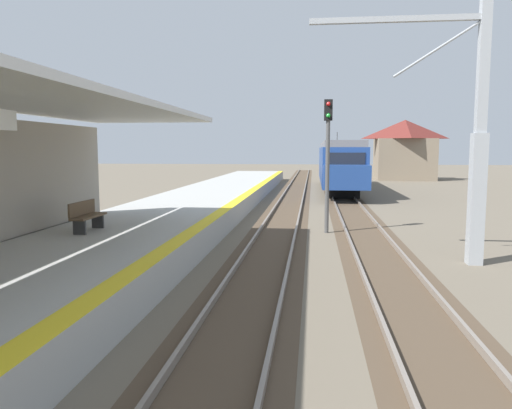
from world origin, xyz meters
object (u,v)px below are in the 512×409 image
object	(u,v)px
catenary_pylon_far_side	(468,138)
platform_bench	(86,215)
rail_signal_post	(328,152)
distant_trackside_house	(404,149)
approaching_train	(339,163)

from	to	relation	value
catenary_pylon_far_side	platform_bench	xyz separation A→B (m)	(-10.93, -0.91, -2.23)
platform_bench	rail_signal_post	bearing A→B (deg)	39.34
catenary_pylon_far_side	distant_trackside_house	xyz separation A→B (m)	(5.39, 40.40, -0.27)
catenary_pylon_far_side	distant_trackside_house	size ratio (longest dim) A/B	1.14
rail_signal_post	distant_trackside_house	bearing A→B (deg)	75.51
approaching_train	catenary_pylon_far_side	xyz separation A→B (m)	(2.30, -25.31, 1.43)
catenary_pylon_far_side	approaching_train	bearing A→B (deg)	95.19
rail_signal_post	distant_trackside_house	xyz separation A→B (m)	(9.17, 35.45, 0.14)
rail_signal_post	approaching_train	bearing A→B (deg)	85.83
platform_bench	distant_trackside_house	xyz separation A→B (m)	(16.31, 41.31, 1.96)
approaching_train	distant_trackside_house	bearing A→B (deg)	63.03
rail_signal_post	catenary_pylon_far_side	size ratio (longest dim) A/B	0.69
rail_signal_post	catenary_pylon_far_side	xyz separation A→B (m)	(3.78, -4.95, 0.41)
approaching_train	rail_signal_post	bearing A→B (deg)	-94.17
catenary_pylon_far_side	platform_bench	bearing A→B (deg)	-175.25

